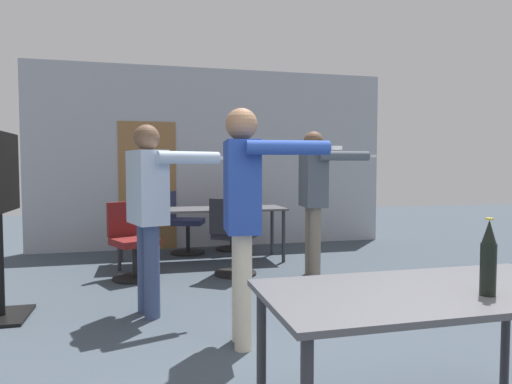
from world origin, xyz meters
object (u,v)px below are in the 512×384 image
object	(u,v)px
office_chair_mid_tucked	(183,224)
beer_bottle	(488,259)
person_near_casual	(314,189)
person_right_polo	(149,201)
person_left_plaid	(244,202)
office_chair_far_right	(234,223)
office_chair_side_rolled	(132,243)
office_chair_near_pushed	(233,239)

from	to	relation	value
office_chair_mid_tucked	beer_bottle	distance (m)	5.38
person_near_casual	person_right_polo	world-z (taller)	person_near_casual
person_left_plaid	beer_bottle	distance (m)	1.75
office_chair_far_right	beer_bottle	size ratio (longest dim) A/B	2.67
office_chair_mid_tucked	beer_bottle	xyz separation A→B (m)	(0.92, -5.28, 0.47)
person_left_plaid	office_chair_side_rolled	world-z (taller)	person_left_plaid
person_right_polo	beer_bottle	world-z (taller)	person_right_polo
person_near_casual	office_chair_mid_tucked	distance (m)	2.41
person_near_casual	office_chair_side_rolled	xyz separation A→B (m)	(-2.15, 0.44, -0.64)
office_chair_near_pushed	person_right_polo	bearing A→B (deg)	-96.50
person_near_casual	office_chair_near_pushed	size ratio (longest dim) A/B	1.83
office_chair_side_rolled	office_chair_near_pushed	size ratio (longest dim) A/B	0.95
person_left_plaid	beer_bottle	size ratio (longest dim) A/B	4.99
person_left_plaid	person_right_polo	size ratio (longest dim) A/B	1.03
person_left_plaid	office_chair_side_rolled	xyz separation A→B (m)	(-0.86, 2.32, -0.65)
office_chair_side_rolled	office_chair_far_right	world-z (taller)	office_chair_far_right
office_chair_near_pushed	beer_bottle	bearing A→B (deg)	-50.48
person_left_plaid	person_right_polo	world-z (taller)	person_left_plaid
person_near_casual	office_chair_far_right	bearing A→B (deg)	-156.82
person_near_casual	office_chair_side_rolled	distance (m)	2.29
person_right_polo	office_chair_side_rolled	size ratio (longest dim) A/B	1.88
beer_bottle	person_left_plaid	bearing A→B (deg)	117.03
office_chair_near_pushed	office_chair_side_rolled	bearing A→B (deg)	-156.61
office_chair_mid_tucked	office_chair_near_pushed	size ratio (longest dim) A/B	0.99
person_left_plaid	office_chair_near_pushed	world-z (taller)	person_left_plaid
office_chair_mid_tucked	office_chair_near_pushed	distance (m)	1.67
person_right_polo	office_chair_near_pushed	distance (m)	1.70
person_left_plaid	office_chair_mid_tucked	distance (m)	3.78
beer_bottle	person_near_casual	bearing A→B (deg)	81.71
office_chair_side_rolled	office_chair_near_pushed	distance (m)	1.21
person_right_polo	office_chair_near_pushed	xyz separation A→B (m)	(1.01, 1.24, -0.57)
office_chair_mid_tucked	office_chair_near_pushed	xyz separation A→B (m)	(0.47, -1.60, 0.01)
person_near_casual	office_chair_far_right	distance (m)	2.09
person_right_polo	office_chair_far_right	xyz separation A→B (m)	(1.35, 2.89, -0.58)
person_near_casual	beer_bottle	distance (m)	3.47
person_right_polo	office_chair_side_rolled	xyz separation A→B (m)	(-0.19, 1.43, -0.61)
office_chair_side_rolled	beer_bottle	world-z (taller)	beer_bottle
office_chair_far_right	beer_bottle	distance (m)	5.36
office_chair_side_rolled	person_left_plaid	bearing A→B (deg)	84.92
person_near_casual	person_right_polo	distance (m)	2.20
office_chair_side_rolled	office_chair_mid_tucked	size ratio (longest dim) A/B	0.95
person_right_polo	office_chair_mid_tucked	size ratio (longest dim) A/B	1.80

